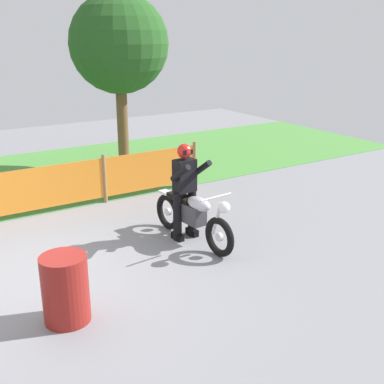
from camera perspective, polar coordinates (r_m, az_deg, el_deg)
ground at (r=7.65m, az=-18.43°, el=-9.62°), size 24.00×24.00×0.02m
tree_near_left at (r=12.42m, az=-8.60°, el=16.81°), size 2.43×2.43×4.40m
motorcycle_lead at (r=8.25m, az=0.07°, el=-2.78°), size 0.62×2.10×0.99m
rider_lead at (r=8.25m, az=-0.81°, el=0.45°), size 0.58×0.59×1.69m
oil_drum at (r=6.29m, az=-14.70°, el=-10.99°), size 0.58×0.58×0.88m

